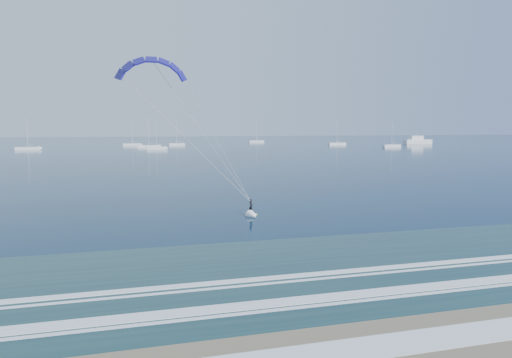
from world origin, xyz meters
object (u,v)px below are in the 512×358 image
object	(u,v)px
sailboat_5	(337,144)
sailboat_6	(392,146)
motor_yacht	(417,141)
sailboat_1	(28,148)
sailboat_2	(132,145)
sailboat_3	(157,148)
sailboat_7	(177,144)
kitesurfer_rig	(207,139)
sailboat_8	(149,146)
sailboat_4	(256,141)

from	to	relation	value
sailboat_5	sailboat_6	bearing A→B (deg)	-67.63
motor_yacht	sailboat_1	bearing A→B (deg)	-174.61
sailboat_2	sailboat_3	xyz separation A→B (m)	(10.06, -42.58, 0.00)
motor_yacht	sailboat_7	distance (m)	135.79
sailboat_3	sailboat_6	xyz separation A→B (m)	(109.36, -5.04, -0.00)
sailboat_2	sailboat_6	bearing A→B (deg)	-21.74
kitesurfer_rig	sailboat_8	bearing A→B (deg)	89.95
motor_yacht	sailboat_5	world-z (taller)	sailboat_5
motor_yacht	sailboat_6	world-z (taller)	sailboat_6
sailboat_1	sailboat_4	bearing A→B (deg)	28.99
sailboat_6	sailboat_8	bearing A→B (deg)	167.69
sailboat_7	sailboat_8	distance (m)	25.39
sailboat_1	sailboat_6	distance (m)	162.47
sailboat_6	sailboat_4	bearing A→B (deg)	118.83
motor_yacht	sailboat_4	bearing A→B (deg)	151.11
motor_yacht	sailboat_1	size ratio (longest dim) A/B	1.25
kitesurfer_rig	sailboat_5	xyz separation A→B (m)	(98.79, 181.56, -7.71)
sailboat_2	sailboat_7	world-z (taller)	sailboat_7
kitesurfer_rig	sailboat_4	size ratio (longest dim) A/B	1.33
sailboat_6	sailboat_8	world-z (taller)	sailboat_8
motor_yacht	sailboat_2	distance (m)	158.15
sailboat_5	sailboat_7	size ratio (longest dim) A/B	1.07
sailboat_6	motor_yacht	bearing A→B (deg)	42.91
sailboat_6	sailboat_1	bearing A→B (deg)	174.10
sailboat_1	sailboat_4	distance (m)	133.52
sailboat_4	sailboat_8	bearing A→B (deg)	-139.66
sailboat_3	sailboat_6	bearing A→B (deg)	-2.64
sailboat_2	sailboat_4	xyz separation A→B (m)	(74.61, 33.80, 0.00)
sailboat_6	kitesurfer_rig	bearing A→B (deg)	-126.89
motor_yacht	sailboat_4	xyz separation A→B (m)	(-83.07, 45.85, -1.11)
sailboat_1	sailboat_3	world-z (taller)	sailboat_1
kitesurfer_rig	sailboat_7	bearing A→B (deg)	85.63
kitesurfer_rig	motor_yacht	bearing A→B (deg)	50.89
sailboat_3	sailboat_1	bearing A→B (deg)	167.40
sailboat_2	sailboat_7	size ratio (longest dim) A/B	0.99
motor_yacht	sailboat_1	world-z (taller)	sailboat_1
kitesurfer_rig	sailboat_2	world-z (taller)	kitesurfer_rig
kitesurfer_rig	sailboat_4	world-z (taller)	kitesurfer_rig
sailboat_1	kitesurfer_rig	bearing A→B (deg)	-73.38
sailboat_3	sailboat_8	size ratio (longest dim) A/B	0.83
sailboat_4	sailboat_5	bearing A→B (deg)	-57.32
kitesurfer_rig	sailboat_8	distance (m)	173.91
motor_yacht	sailboat_8	xyz separation A→B (m)	(-150.18, -11.15, -1.10)
kitesurfer_rig	sailboat_8	xyz separation A→B (m)	(0.14, 173.74, -7.70)
sailboat_4	sailboat_1	bearing A→B (deg)	-151.01
kitesurfer_rig	sailboat_3	world-z (taller)	kitesurfer_rig
sailboat_3	sailboat_5	distance (m)	99.87
sailboat_1	sailboat_5	distance (m)	149.15
kitesurfer_rig	sailboat_5	world-z (taller)	kitesurfer_rig
sailboat_2	sailboat_5	size ratio (longest dim) A/B	0.92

